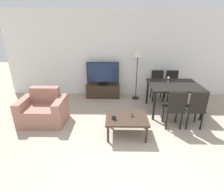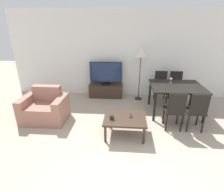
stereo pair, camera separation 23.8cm
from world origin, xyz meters
The scene contains 15 objects.
ground_plane centered at (0.00, 0.00, 0.00)m, with size 18.00×18.00×0.00m, color tan.
wall_back centered at (0.00, 3.61, 1.35)m, with size 7.64×0.06×2.70m.
armchair centered at (-2.04, 1.68, 0.30)m, with size 1.05×0.75×0.82m.
tv_stand centered at (-0.70, 3.33, 0.21)m, with size 1.07×0.42×0.43m.
tv centered at (-0.70, 3.33, 0.80)m, with size 1.02×0.32×0.73m.
coffee_table centered at (-0.06, 1.19, 0.37)m, with size 0.88×0.72×0.42m.
dining_table centered at (1.25, 2.33, 0.70)m, with size 1.31×1.10×0.78m.
dining_chair_near centered at (1.02, 1.47, 0.51)m, with size 0.40×0.40×0.91m.
dining_chair_far centered at (1.48, 3.18, 0.51)m, with size 0.40×0.40×0.91m.
dining_chair_near_right centered at (1.48, 1.47, 0.51)m, with size 0.40×0.40×0.91m.
dining_chair_far_left centered at (1.02, 3.18, 0.51)m, with size 0.40×0.40×0.91m.
floor_lamp centered at (0.36, 3.21, 1.42)m, with size 0.35×0.35×1.63m.
remote_primary centered at (0.07, 1.26, 0.43)m, with size 0.04×0.15×0.02m.
cup_white_near centered at (-0.33, 1.10, 0.46)m, with size 0.09×0.09×0.09m.
wine_glass_left centered at (1.14, 2.55, 0.88)m, with size 0.07×0.07×0.15m.
Camera 2 is at (-0.07, -2.05, 2.22)m, focal length 28.00 mm.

